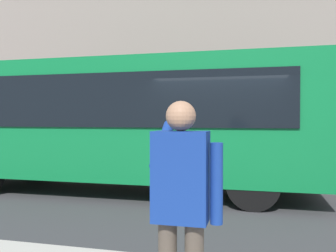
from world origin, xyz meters
TOP-DOWN VIEW (x-y plane):
  - ground_plane at (0.00, 0.00)m, footprint 60.00×60.00m
  - building_facade_far at (-0.02, -6.80)m, footprint 28.00×1.55m
  - red_bus at (2.38, -0.50)m, footprint 9.05×2.54m
  - pedestrian_photographer at (-0.17, 4.89)m, footprint 0.53×0.52m

SIDE VIEW (x-z plane):
  - ground_plane at x=0.00m, z-range 0.00..0.00m
  - pedestrian_photographer at x=-0.17m, z-range 0.29..1.99m
  - red_bus at x=2.38m, z-range 0.14..3.22m
  - building_facade_far at x=-0.02m, z-range -0.01..11.99m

